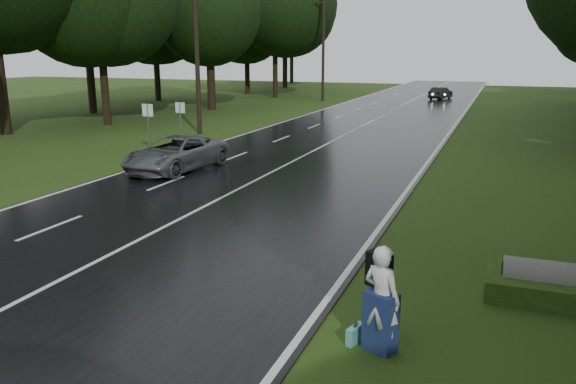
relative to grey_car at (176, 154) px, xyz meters
name	(u,v)px	position (x,y,z in m)	size (l,w,h in m)	color
ground	(89,267)	(3.94, -10.25, -0.75)	(160.00, 160.00, 0.00)	#284213
road	(331,142)	(3.94, 9.75, -0.73)	(12.00, 140.00, 0.04)	black
lane_center	(331,142)	(3.94, 9.75, -0.71)	(0.12, 140.00, 0.01)	silver
grey_car	(176,154)	(0.00, 0.00, 0.00)	(2.36, 5.11, 1.42)	#55595B
far_car	(441,93)	(6.42, 41.55, -0.10)	(1.30, 3.72, 1.23)	black
hitchhiker	(381,302)	(11.14, -11.54, 0.12)	(0.81, 0.79, 1.88)	silver
suitcase	(355,334)	(10.69, -11.45, -0.59)	(0.13, 0.44, 0.31)	#529E9D
culvert	(540,296)	(13.82, -8.20, -0.75)	(0.78, 0.78, 1.55)	slate
utility_pole_mid	(200,134)	(-4.56, 10.03, -0.75)	(1.80, 0.28, 10.59)	black
utility_pole_far	(322,101)	(-4.56, 35.09, -0.75)	(1.80, 0.28, 10.64)	black
road_sign_a	(150,155)	(-3.26, 2.83, -0.75)	(0.60, 0.10, 2.48)	white
road_sign_b	(182,146)	(-3.26, 5.77, -0.75)	(0.56, 0.10, 2.32)	white
tree_left_d	(108,125)	(-12.81, 11.74, -0.75)	(9.71, 9.71, 15.17)	black
tree_left_e	(212,109)	(-11.05, 23.60, -0.75)	(9.08, 9.08, 14.19)	black
tree_left_f	(275,97)	(-10.87, 37.86, -0.75)	(10.69, 10.69, 16.71)	black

